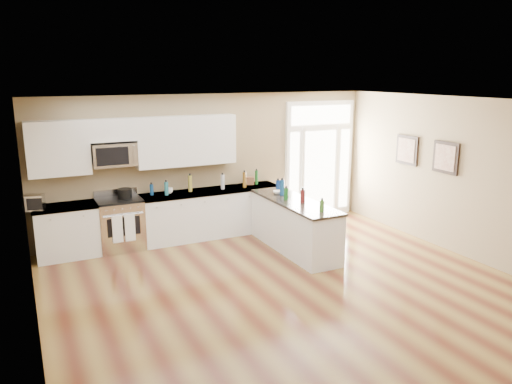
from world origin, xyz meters
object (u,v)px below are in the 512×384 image
peninsula_cabinet (294,227)px  kitchen_range (120,224)px  toaster_oven (34,202)px  stockpot (125,193)px

peninsula_cabinet → kitchen_range: size_ratio=2.15×
peninsula_cabinet → toaster_oven: (-4.28, 1.35, 0.64)m
peninsula_cabinet → toaster_oven: 4.53m
toaster_oven → kitchen_range: bearing=20.0°
kitchen_range → toaster_oven: toaster_oven is taller
stockpot → kitchen_range: bearing=-171.0°
kitchen_range → stockpot: stockpot is taller
peninsula_cabinet → stockpot: stockpot is taller
peninsula_cabinet → kitchen_range: kitchen_range is taller
kitchen_range → stockpot: (0.12, 0.02, 0.57)m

